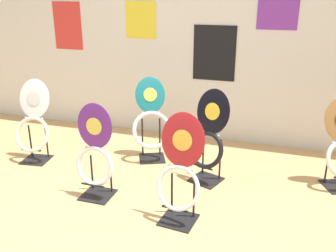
{
  "coord_description": "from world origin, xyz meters",
  "views": [
    {
      "loc": [
        1.2,
        -2.15,
        1.8
      ],
      "look_at": [
        0.17,
        1.07,
        0.55
      ],
      "focal_mm": 40.0,
      "sensor_mm": 36.0,
      "label": 1
    }
  ],
  "objects_px": {
    "toilet_seat_display_jazz_black": "(208,140)",
    "toilet_seat_display_purple_note": "(95,157)",
    "toilet_seat_display_white_plain": "(33,125)",
    "toilet_seat_display_teal_sax": "(151,124)",
    "toilet_seat_display_crimson_swirl": "(180,172)"
  },
  "relations": [
    {
      "from": "toilet_seat_display_white_plain",
      "to": "toilet_seat_display_jazz_black",
      "type": "height_order",
      "value": "toilet_seat_display_jazz_black"
    },
    {
      "from": "toilet_seat_display_white_plain",
      "to": "toilet_seat_display_purple_note",
      "type": "distance_m",
      "value": 1.13
    },
    {
      "from": "toilet_seat_display_purple_note",
      "to": "toilet_seat_display_crimson_swirl",
      "type": "height_order",
      "value": "toilet_seat_display_crimson_swirl"
    },
    {
      "from": "toilet_seat_display_jazz_black",
      "to": "toilet_seat_display_crimson_swirl",
      "type": "height_order",
      "value": "toilet_seat_display_jazz_black"
    },
    {
      "from": "toilet_seat_display_teal_sax",
      "to": "toilet_seat_display_purple_note",
      "type": "distance_m",
      "value": 0.94
    },
    {
      "from": "toilet_seat_display_teal_sax",
      "to": "toilet_seat_display_crimson_swirl",
      "type": "height_order",
      "value": "toilet_seat_display_crimson_swirl"
    },
    {
      "from": "toilet_seat_display_jazz_black",
      "to": "toilet_seat_display_crimson_swirl",
      "type": "xyz_separation_m",
      "value": [
        -0.07,
        -0.74,
        0.01
      ]
    },
    {
      "from": "toilet_seat_display_jazz_black",
      "to": "toilet_seat_display_purple_note",
      "type": "relative_size",
      "value": 1.04
    },
    {
      "from": "toilet_seat_display_white_plain",
      "to": "toilet_seat_display_teal_sax",
      "type": "bearing_deg",
      "value": 19.16
    },
    {
      "from": "toilet_seat_display_white_plain",
      "to": "toilet_seat_display_teal_sax",
      "type": "relative_size",
      "value": 0.99
    },
    {
      "from": "toilet_seat_display_white_plain",
      "to": "toilet_seat_display_jazz_black",
      "type": "bearing_deg",
      "value": 3.24
    },
    {
      "from": "toilet_seat_display_teal_sax",
      "to": "toilet_seat_display_jazz_black",
      "type": "height_order",
      "value": "toilet_seat_display_jazz_black"
    },
    {
      "from": "toilet_seat_display_jazz_black",
      "to": "toilet_seat_display_purple_note",
      "type": "height_order",
      "value": "toilet_seat_display_jazz_black"
    },
    {
      "from": "toilet_seat_display_white_plain",
      "to": "toilet_seat_display_purple_note",
      "type": "xyz_separation_m",
      "value": [
        1.01,
        -0.5,
        -0.02
      ]
    },
    {
      "from": "toilet_seat_display_white_plain",
      "to": "toilet_seat_display_purple_note",
      "type": "bearing_deg",
      "value": -26.29
    }
  ]
}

